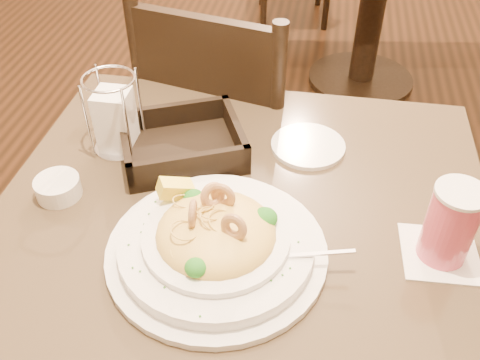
% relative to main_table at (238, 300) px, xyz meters
% --- Properties ---
extents(main_table, '(0.90, 0.90, 0.73)m').
position_rel_main_table_xyz_m(main_table, '(0.00, 0.00, 0.00)').
color(main_table, black).
rests_on(main_table, ground).
extents(dining_chair_near, '(0.50, 0.50, 0.93)m').
position_rel_main_table_xyz_m(dining_chair_near, '(-0.12, 0.55, -0.00)').
color(dining_chair_near, black).
rests_on(dining_chair_near, ground).
extents(pasta_bowl, '(0.41, 0.37, 0.12)m').
position_rel_main_table_xyz_m(pasta_bowl, '(-0.02, -0.08, 0.26)').
color(pasta_bowl, white).
rests_on(pasta_bowl, main_table).
extents(drink_glass, '(0.13, 0.13, 0.14)m').
position_rel_main_table_xyz_m(drink_glass, '(0.34, -0.02, 0.30)').
color(drink_glass, white).
rests_on(drink_glass, main_table).
extents(bread_basket, '(0.29, 0.27, 0.07)m').
position_rel_main_table_xyz_m(bread_basket, '(-0.14, 0.17, 0.25)').
color(bread_basket, black).
rests_on(bread_basket, main_table).
extents(napkin_caddy, '(0.10, 0.10, 0.17)m').
position_rel_main_table_xyz_m(napkin_caddy, '(-0.28, 0.17, 0.30)').
color(napkin_caddy, silver).
rests_on(napkin_caddy, main_table).
extents(side_plate, '(0.17, 0.17, 0.01)m').
position_rel_main_table_xyz_m(side_plate, '(0.11, 0.24, 0.23)').
color(side_plate, white).
rests_on(side_plate, main_table).
extents(butter_ramekin, '(0.11, 0.11, 0.04)m').
position_rel_main_table_xyz_m(butter_ramekin, '(-0.34, 0.01, 0.25)').
color(butter_ramekin, white).
rests_on(butter_ramekin, main_table).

